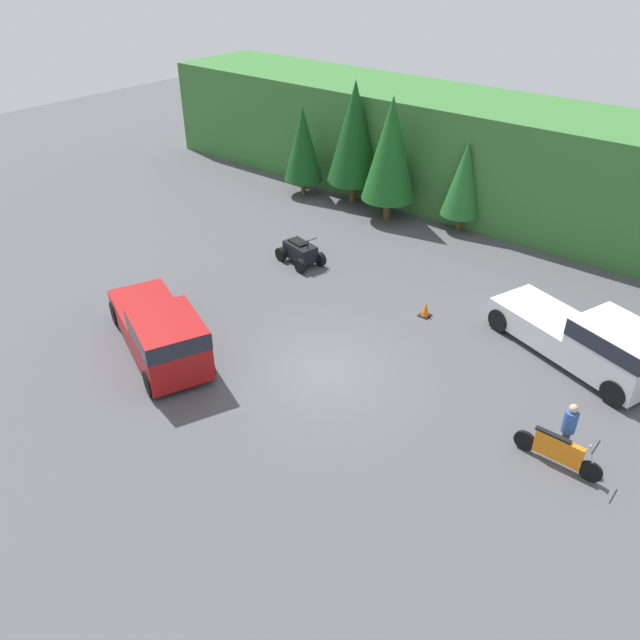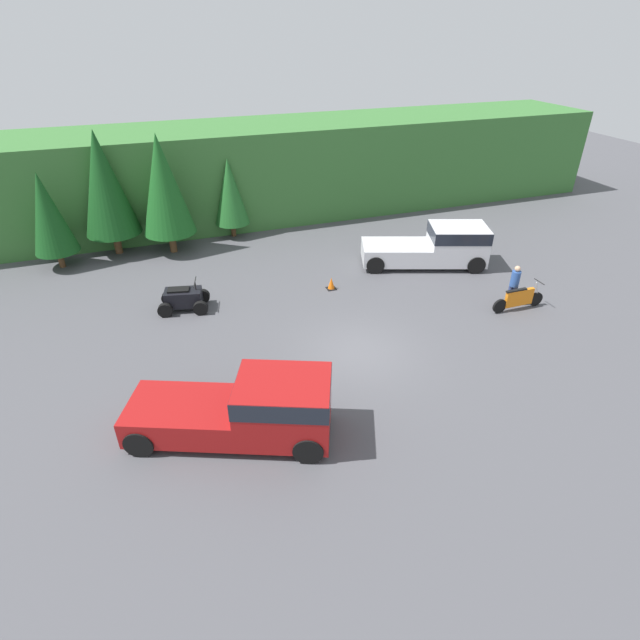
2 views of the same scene
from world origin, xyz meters
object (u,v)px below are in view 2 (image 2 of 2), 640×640
object	(u,v)px
pickup_truck_red	(251,407)
traffic_cone	(331,284)
dirt_bike	(519,299)
quad_atv	(184,299)
pickup_truck_second	(438,245)
rider_person	(514,284)

from	to	relation	value
pickup_truck_red	traffic_cone	distance (m)	9.58
dirt_bike	quad_atv	world-z (taller)	quad_atv
pickup_truck_second	dirt_bike	distance (m)	5.11
dirt_bike	rider_person	xyz separation A→B (m)	(0.00, 0.45, 0.49)
pickup_truck_red	pickup_truck_second	distance (m)	14.05
pickup_truck_red	dirt_bike	bearing A→B (deg)	38.90
quad_atv	traffic_cone	distance (m)	6.45
pickup_truck_second	dirt_bike	size ratio (longest dim) A/B	2.57
pickup_truck_second	traffic_cone	xyz separation A→B (m)	(-5.76, -0.66, -0.79)
rider_person	quad_atv	bearing A→B (deg)	143.74
pickup_truck_red	quad_atv	distance (m)	8.27
dirt_bike	rider_person	distance (m)	0.66
pickup_truck_red	pickup_truck_second	xyz separation A→B (m)	(11.17, 8.52, 0.00)
quad_atv	traffic_cone	xyz separation A→B (m)	(6.44, -0.33, -0.25)
pickup_truck_second	quad_atv	size ratio (longest dim) A/B	2.78
pickup_truck_second	rider_person	world-z (taller)	pickup_truck_second
pickup_truck_red	quad_atv	xyz separation A→B (m)	(-1.03, 8.19, -0.55)
pickup_truck_red	rider_person	bearing A→B (deg)	40.85
rider_person	traffic_cone	bearing A→B (deg)	131.40
pickup_truck_red	rider_person	distance (m)	12.74
pickup_truck_red	quad_atv	size ratio (longest dim) A/B	2.73
quad_atv	traffic_cone	size ratio (longest dim) A/B	4.08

